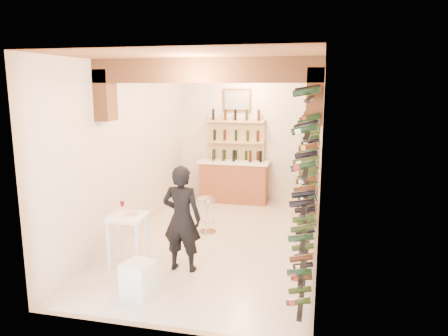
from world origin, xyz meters
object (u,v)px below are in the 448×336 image
at_px(back_counter, 234,180).
at_px(person, 182,218).
at_px(white_stool, 139,279).
at_px(tasting_table, 128,224).
at_px(chrome_barstool, 207,212).
at_px(wine_rack, 308,161).
at_px(crate_lower, 302,216).

xyz_separation_m(back_counter, person, (0.03, -4.00, 0.29)).
bearing_deg(back_counter, white_stool, -93.22).
xyz_separation_m(tasting_table, chrome_barstool, (0.81, 1.72, -0.26)).
height_order(back_counter, tasting_table, back_counter).
height_order(wine_rack, chrome_barstool, wine_rack).
relative_size(tasting_table, crate_lower, 2.29).
height_order(tasting_table, white_stool, tasting_table).
bearing_deg(wine_rack, tasting_table, -152.84).
distance_m(tasting_table, chrome_barstool, 1.92).
bearing_deg(crate_lower, chrome_barstool, -147.58).
bearing_deg(crate_lower, person, -120.81).
xyz_separation_m(white_stool, person, (0.31, 0.94, 0.58)).
distance_m(white_stool, chrome_barstool, 2.64).
bearing_deg(back_counter, wine_rack, -55.34).
relative_size(tasting_table, person, 0.60).
bearing_deg(white_stool, crate_lower, 62.11).
height_order(back_counter, person, person).
bearing_deg(person, crate_lower, -119.75).
distance_m(wine_rack, white_stool, 3.38).
height_order(person, crate_lower, person).
bearing_deg(crate_lower, back_counter, 144.82).
xyz_separation_m(tasting_table, person, (0.88, 0.03, 0.15)).
relative_size(wine_rack, back_counter, 3.35).
bearing_deg(person, chrome_barstool, -86.39).
bearing_deg(chrome_barstool, tasting_table, -115.17).
xyz_separation_m(tasting_table, crate_lower, (2.55, 2.83, -0.54)).
distance_m(back_counter, crate_lower, 2.12).
xyz_separation_m(tasting_table, white_stool, (0.58, -0.91, -0.43)).
height_order(wine_rack, back_counter, wine_rack).
xyz_separation_m(back_counter, crate_lower, (1.70, -1.20, -0.40)).
bearing_deg(person, tasting_table, 2.78).
bearing_deg(crate_lower, white_stool, -117.89).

